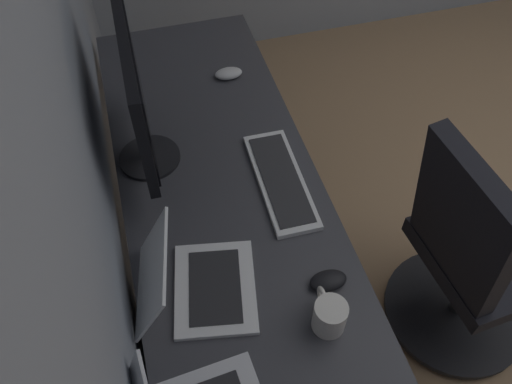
{
  "coord_description": "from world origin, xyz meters",
  "views": [
    {
      "loc": [
        -0.62,
        1.99,
        2.0
      ],
      "look_at": [
        0.2,
        1.76,
        0.95
      ],
      "focal_mm": 36.82,
      "sensor_mm": 36.0,
      "label": 1
    }
  ],
  "objects_px": {
    "laptop_left": "(191,282)",
    "keyboard_main": "(281,180)",
    "monitor_primary": "(137,97)",
    "coffee_mug": "(329,316)",
    "mouse_spare": "(229,73)",
    "drawer_pedestal": "(248,354)",
    "office_chair": "(471,262)",
    "mouse_main": "(328,281)"
  },
  "relations": [
    {
      "from": "office_chair",
      "to": "drawer_pedestal",
      "type": "bearing_deg",
      "value": 94.58
    },
    {
      "from": "mouse_spare",
      "to": "keyboard_main",
      "type": "bearing_deg",
      "value": -176.69
    },
    {
      "from": "mouse_main",
      "to": "office_chair",
      "type": "height_order",
      "value": "office_chair"
    },
    {
      "from": "coffee_mug",
      "to": "office_chair",
      "type": "distance_m",
      "value": 0.73
    },
    {
      "from": "monitor_primary",
      "to": "laptop_left",
      "type": "xyz_separation_m",
      "value": [
        -0.52,
        -0.03,
        -0.22
      ]
    },
    {
      "from": "drawer_pedestal",
      "to": "monitor_primary",
      "type": "relative_size",
      "value": 1.31
    },
    {
      "from": "coffee_mug",
      "to": "office_chair",
      "type": "xyz_separation_m",
      "value": [
        0.19,
        -0.63,
        -0.32
      ]
    },
    {
      "from": "mouse_spare",
      "to": "coffee_mug",
      "type": "relative_size",
      "value": 0.82
    },
    {
      "from": "keyboard_main",
      "to": "mouse_spare",
      "type": "xyz_separation_m",
      "value": [
        0.56,
        0.03,
        0.01
      ]
    },
    {
      "from": "mouse_main",
      "to": "office_chair",
      "type": "relative_size",
      "value": 0.11
    },
    {
      "from": "drawer_pedestal",
      "to": "mouse_main",
      "type": "distance_m",
      "value": 0.46
    },
    {
      "from": "drawer_pedestal",
      "to": "mouse_main",
      "type": "height_order",
      "value": "mouse_main"
    },
    {
      "from": "drawer_pedestal",
      "to": "office_chair",
      "type": "bearing_deg",
      "value": -85.42
    },
    {
      "from": "coffee_mug",
      "to": "mouse_spare",
      "type": "bearing_deg",
      "value": 0.25
    },
    {
      "from": "mouse_main",
      "to": "mouse_spare",
      "type": "xyz_separation_m",
      "value": [
        0.94,
        0.05,
        0.0
      ]
    },
    {
      "from": "drawer_pedestal",
      "to": "laptop_left",
      "type": "xyz_separation_m",
      "value": [
        0.06,
        0.14,
        0.43
      ]
    },
    {
      "from": "monitor_primary",
      "to": "coffee_mug",
      "type": "distance_m",
      "value": 0.82
    },
    {
      "from": "office_chair",
      "to": "keyboard_main",
      "type": "bearing_deg",
      "value": 63.38
    },
    {
      "from": "mouse_spare",
      "to": "coffee_mug",
      "type": "xyz_separation_m",
      "value": [
        -1.05,
        -0.0,
        0.03
      ]
    },
    {
      "from": "keyboard_main",
      "to": "mouse_spare",
      "type": "distance_m",
      "value": 0.56
    },
    {
      "from": "laptop_left",
      "to": "coffee_mug",
      "type": "distance_m",
      "value": 0.37
    },
    {
      "from": "keyboard_main",
      "to": "office_chair",
      "type": "relative_size",
      "value": 0.44
    },
    {
      "from": "mouse_main",
      "to": "mouse_spare",
      "type": "distance_m",
      "value": 0.94
    },
    {
      "from": "drawer_pedestal",
      "to": "mouse_spare",
      "type": "relative_size",
      "value": 6.68
    },
    {
      "from": "drawer_pedestal",
      "to": "office_chair",
      "type": "height_order",
      "value": "office_chair"
    },
    {
      "from": "laptop_left",
      "to": "keyboard_main",
      "type": "bearing_deg",
      "value": -48.75
    },
    {
      "from": "monitor_primary",
      "to": "mouse_spare",
      "type": "relative_size",
      "value": 5.09
    },
    {
      "from": "coffee_mug",
      "to": "mouse_main",
      "type": "bearing_deg",
      "value": -21.06
    },
    {
      "from": "keyboard_main",
      "to": "mouse_main",
      "type": "xyz_separation_m",
      "value": [
        -0.38,
        -0.01,
        0.01
      ]
    },
    {
      "from": "coffee_mug",
      "to": "office_chair",
      "type": "bearing_deg",
      "value": -72.99
    },
    {
      "from": "keyboard_main",
      "to": "mouse_spare",
      "type": "relative_size",
      "value": 4.06
    },
    {
      "from": "mouse_main",
      "to": "mouse_spare",
      "type": "height_order",
      "value": "same"
    },
    {
      "from": "monitor_primary",
      "to": "drawer_pedestal",
      "type": "bearing_deg",
      "value": -163.69
    },
    {
      "from": "monitor_primary",
      "to": "laptop_left",
      "type": "relative_size",
      "value": 1.46
    },
    {
      "from": "mouse_main",
      "to": "keyboard_main",
      "type": "bearing_deg",
      "value": 2.21
    },
    {
      "from": "monitor_primary",
      "to": "mouse_spare",
      "type": "xyz_separation_m",
      "value": [
        0.34,
        -0.35,
        -0.25
      ]
    },
    {
      "from": "keyboard_main",
      "to": "office_chair",
      "type": "bearing_deg",
      "value": -116.62
    },
    {
      "from": "keyboard_main",
      "to": "office_chair",
      "type": "distance_m",
      "value": 0.73
    },
    {
      "from": "keyboard_main",
      "to": "monitor_primary",
      "type": "bearing_deg",
      "value": 60.6
    },
    {
      "from": "drawer_pedestal",
      "to": "office_chair",
      "type": "xyz_separation_m",
      "value": [
        0.06,
        -0.81,
        0.11
      ]
    },
    {
      "from": "monitor_primary",
      "to": "keyboard_main",
      "type": "distance_m",
      "value": 0.51
    },
    {
      "from": "drawer_pedestal",
      "to": "coffee_mug",
      "type": "relative_size",
      "value": 5.51
    }
  ]
}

